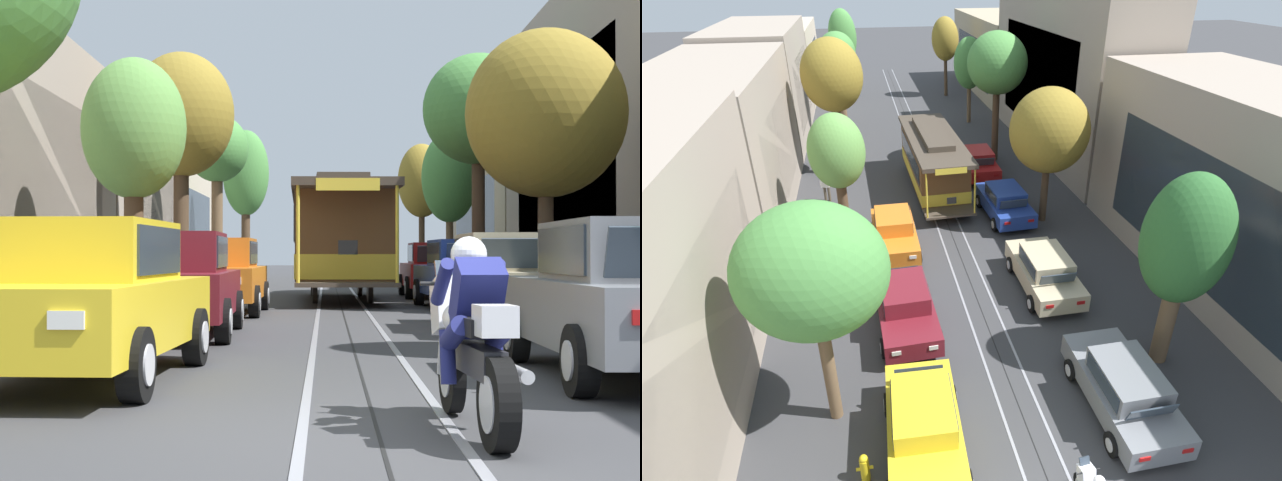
% 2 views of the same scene
% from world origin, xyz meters
% --- Properties ---
extents(ground_plane, '(160.00, 160.00, 0.00)m').
position_xyz_m(ground_plane, '(0.00, 21.59, 0.00)').
color(ground_plane, '#38383A').
extents(trolley_track_rails, '(1.14, 61.97, 0.01)m').
position_xyz_m(trolley_track_rails, '(0.00, 24.98, 0.00)').
color(trolley_track_rails, gray).
rests_on(trolley_track_rails, ground).
extents(building_facade_left, '(5.95, 53.67, 7.42)m').
position_xyz_m(building_facade_left, '(-10.06, 23.84, 3.53)').
color(building_facade_left, gray).
rests_on(building_facade_left, ground).
extents(building_facade_right, '(5.73, 53.67, 10.01)m').
position_xyz_m(building_facade_right, '(9.82, 23.92, 4.04)').
color(building_facade_right, gray).
rests_on(building_facade_right, ground).
extents(parked_car_yellow_near_left, '(2.14, 4.42, 1.58)m').
position_xyz_m(parked_car_yellow_near_left, '(-2.76, 3.04, 0.80)').
color(parked_car_yellow_near_left, gold).
rests_on(parked_car_yellow_near_left, ground).
extents(parked_car_maroon_second_left, '(2.09, 4.40, 1.58)m').
position_xyz_m(parked_car_maroon_second_left, '(-2.70, 8.10, 0.80)').
color(parked_car_maroon_second_left, maroon).
rests_on(parked_car_maroon_second_left, ground).
extents(parked_car_orange_mid_left, '(2.01, 4.36, 1.58)m').
position_xyz_m(parked_car_orange_mid_left, '(-2.64, 13.51, 0.80)').
color(parked_car_orange_mid_left, orange).
rests_on(parked_car_orange_mid_left, ground).
extents(parked_car_grey_near_right, '(2.01, 4.36, 1.58)m').
position_xyz_m(parked_car_grey_near_right, '(2.72, 3.26, 0.80)').
color(parked_car_grey_near_right, slate).
rests_on(parked_car_grey_near_right, ground).
extents(parked_car_beige_second_right, '(2.01, 4.37, 1.58)m').
position_xyz_m(parked_car_beige_second_right, '(2.63, 9.28, 0.80)').
color(parked_car_beige_second_right, '#C1B28E').
rests_on(parked_car_beige_second_right, ground).
extents(parked_car_blue_mid_right, '(2.12, 4.41, 1.58)m').
position_xyz_m(parked_car_blue_mid_right, '(2.85, 15.51, 0.80)').
color(parked_car_blue_mid_right, '#233D93').
rests_on(parked_car_blue_mid_right, ground).
extents(parked_car_red_fourth_right, '(2.03, 4.37, 1.58)m').
position_xyz_m(parked_car_red_fourth_right, '(2.84, 21.17, 0.80)').
color(parked_car_red_fourth_right, red).
rests_on(parked_car_red_fourth_right, ground).
extents(street_tree_kerb_left_near, '(3.58, 2.96, 6.35)m').
position_xyz_m(street_tree_kerb_left_near, '(-4.98, 4.60, 4.62)').
color(street_tree_kerb_left_near, brown).
rests_on(street_tree_kerb_left_near, ground).
extents(street_tree_kerb_left_second, '(2.36, 2.21, 5.67)m').
position_xyz_m(street_tree_kerb_left_second, '(-4.68, 14.83, 3.99)').
color(street_tree_kerb_left_second, '#4C3826').
rests_on(street_tree_kerb_left_second, ground).
extents(street_tree_kerb_left_mid, '(3.31, 3.03, 7.56)m').
position_xyz_m(street_tree_kerb_left_mid, '(-4.88, 23.00, 5.52)').
color(street_tree_kerb_left_mid, '#4C3826').
rests_on(street_tree_kerb_left_mid, ground).
extents(street_tree_kerb_left_fourth, '(2.54, 2.74, 6.90)m').
position_xyz_m(street_tree_kerb_left_fourth, '(-4.77, 31.71, 5.37)').
color(street_tree_kerb_left_fourth, brown).
rests_on(street_tree_kerb_left_fourth, ground).
extents(street_tree_kerb_left_far, '(2.37, 1.97, 7.62)m').
position_xyz_m(street_tree_kerb_left_far, '(-4.47, 41.77, 5.29)').
color(street_tree_kerb_left_far, '#4C3826').
rests_on(street_tree_kerb_left_far, ground).
extents(street_tree_kerb_right_near, '(2.52, 2.23, 6.19)m').
position_xyz_m(street_tree_kerb_right_near, '(4.84, 4.90, 4.14)').
color(street_tree_kerb_right_near, brown).
rests_on(street_tree_kerb_right_near, ground).
extents(street_tree_kerb_right_second, '(3.57, 3.52, 6.30)m').
position_xyz_m(street_tree_kerb_right_second, '(4.55, 14.82, 4.38)').
color(street_tree_kerb_right_second, '#4C3826').
rests_on(street_tree_kerb_right_second, ground).
extents(street_tree_kerb_right_mid, '(3.50, 3.54, 7.61)m').
position_xyz_m(street_tree_kerb_right_mid, '(4.46, 23.52, 5.78)').
color(street_tree_kerb_right_mid, '#4C3826').
rests_on(street_tree_kerb_right_mid, ground).
extents(street_tree_kerb_right_fourth, '(2.30, 2.15, 6.28)m').
position_xyz_m(street_tree_kerb_right_fourth, '(4.70, 32.24, 4.37)').
color(street_tree_kerb_right_fourth, brown).
rests_on(street_tree_kerb_right_fourth, ground).
extents(street_tree_kerb_right_far, '(2.43, 2.46, 6.88)m').
position_xyz_m(street_tree_kerb_right_far, '(4.50, 41.48, 4.95)').
color(street_tree_kerb_right_far, '#4C3826').
rests_on(street_tree_kerb_right_far, ground).
extents(cable_car_trolley, '(2.80, 9.17, 3.28)m').
position_xyz_m(cable_car_trolley, '(0.00, 19.68, 1.66)').
color(cable_car_trolley, brown).
rests_on(cable_car_trolley, ground).
extents(pedestrian_on_left_pavement, '(0.55, 0.32, 1.60)m').
position_xyz_m(pedestrian_on_left_pavement, '(-5.67, 19.12, 0.90)').
color(pedestrian_on_left_pavement, '#4C4233').
rests_on(pedestrian_on_left_pavement, ground).
extents(fire_hydrant, '(0.40, 0.22, 0.84)m').
position_xyz_m(fire_hydrant, '(-4.27, 2.46, 0.42)').
color(fire_hydrant, gold).
rests_on(fire_hydrant, ground).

